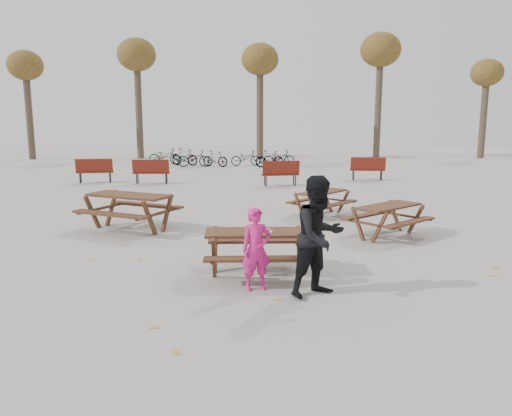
{
  "coord_description": "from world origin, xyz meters",
  "views": [
    {
      "loc": [
        -0.3,
        -8.39,
        2.71
      ],
      "look_at": [
        0.0,
        1.0,
        1.0
      ],
      "focal_mm": 35.0,
      "sensor_mm": 36.0,
      "label": 1
    }
  ],
  "objects_px": {
    "soda_bottle": "(259,229)",
    "child": "(256,249)",
    "picnic_table_north": "(130,212)",
    "main_picnic_table": "(258,242)",
    "food_tray": "(267,232)",
    "picnic_table_east": "(387,221)",
    "picnic_table_far": "(322,204)",
    "adult": "(319,236)"
  },
  "relations": [
    {
      "from": "soda_bottle",
      "to": "child",
      "type": "bearing_deg",
      "value": -95.88
    },
    {
      "from": "picnic_table_north",
      "to": "main_picnic_table",
      "type": "bearing_deg",
      "value": -23.22
    },
    {
      "from": "food_tray",
      "to": "picnic_table_east",
      "type": "bearing_deg",
      "value": 44.36
    },
    {
      "from": "soda_bottle",
      "to": "picnic_table_north",
      "type": "xyz_separation_m",
      "value": [
        -3.01,
        3.71,
        -0.41
      ]
    },
    {
      "from": "food_tray",
      "to": "picnic_table_east",
      "type": "relative_size",
      "value": 0.11
    },
    {
      "from": "food_tray",
      "to": "picnic_table_far",
      "type": "distance_m",
      "value": 5.68
    },
    {
      "from": "soda_bottle",
      "to": "picnic_table_east",
      "type": "bearing_deg",
      "value": 42.76
    },
    {
      "from": "food_tray",
      "to": "picnic_table_far",
      "type": "bearing_deg",
      "value": 71.23
    },
    {
      "from": "adult",
      "to": "picnic_table_north",
      "type": "height_order",
      "value": "adult"
    },
    {
      "from": "main_picnic_table",
      "to": "adult",
      "type": "bearing_deg",
      "value": -49.74
    },
    {
      "from": "adult",
      "to": "picnic_table_north",
      "type": "distance_m",
      "value": 6.09
    },
    {
      "from": "picnic_table_east",
      "to": "picnic_table_north",
      "type": "height_order",
      "value": "picnic_table_north"
    },
    {
      "from": "main_picnic_table",
      "to": "child",
      "type": "xyz_separation_m",
      "value": [
        -0.05,
        -0.78,
        0.08
      ]
    },
    {
      "from": "picnic_table_east",
      "to": "picnic_table_north",
      "type": "relative_size",
      "value": 0.83
    },
    {
      "from": "adult",
      "to": "picnic_table_east",
      "type": "relative_size",
      "value": 1.09
    },
    {
      "from": "adult",
      "to": "food_tray",
      "type": "bearing_deg",
      "value": 97.92
    },
    {
      "from": "picnic_table_east",
      "to": "picnic_table_far",
      "type": "height_order",
      "value": "picnic_table_east"
    },
    {
      "from": "food_tray",
      "to": "adult",
      "type": "height_order",
      "value": "adult"
    },
    {
      "from": "picnic_table_north",
      "to": "picnic_table_east",
      "type": "bearing_deg",
      "value": 18.73
    },
    {
      "from": "main_picnic_table",
      "to": "child",
      "type": "height_order",
      "value": "child"
    },
    {
      "from": "food_tray",
      "to": "child",
      "type": "height_order",
      "value": "child"
    },
    {
      "from": "soda_bottle",
      "to": "picnic_table_east",
      "type": "relative_size",
      "value": 0.1
    },
    {
      "from": "child",
      "to": "main_picnic_table",
      "type": "bearing_deg",
      "value": 71.01
    },
    {
      "from": "child",
      "to": "picnic_table_north",
      "type": "relative_size",
      "value": 0.65
    },
    {
      "from": "child",
      "to": "picnic_table_far",
      "type": "height_order",
      "value": "child"
    },
    {
      "from": "child",
      "to": "picnic_table_north",
      "type": "xyz_separation_m",
      "value": [
        -2.94,
        4.38,
        -0.22
      ]
    },
    {
      "from": "picnic_table_north",
      "to": "picnic_table_far",
      "type": "relative_size",
      "value": 1.27
    },
    {
      "from": "child",
      "to": "picnic_table_north",
      "type": "height_order",
      "value": "child"
    },
    {
      "from": "food_tray",
      "to": "soda_bottle",
      "type": "relative_size",
      "value": 1.06
    },
    {
      "from": "soda_bottle",
      "to": "adult",
      "type": "bearing_deg",
      "value": -46.83
    },
    {
      "from": "food_tray",
      "to": "adult",
      "type": "xyz_separation_m",
      "value": [
        0.75,
        -0.91,
        0.14
      ]
    },
    {
      "from": "food_tray",
      "to": "picnic_table_east",
      "type": "height_order",
      "value": "food_tray"
    },
    {
      "from": "main_picnic_table",
      "to": "adult",
      "type": "relative_size",
      "value": 0.97
    },
    {
      "from": "child",
      "to": "picnic_table_east",
      "type": "bearing_deg",
      "value": 33.02
    },
    {
      "from": "picnic_table_north",
      "to": "food_tray",
      "type": "bearing_deg",
      "value": -23.03
    },
    {
      "from": "main_picnic_table",
      "to": "soda_bottle",
      "type": "distance_m",
      "value": 0.29
    },
    {
      "from": "food_tray",
      "to": "picnic_table_north",
      "type": "distance_m",
      "value": 4.9
    },
    {
      "from": "soda_bottle",
      "to": "picnic_table_east",
      "type": "xyz_separation_m",
      "value": [
        3.06,
        2.83,
        -0.48
      ]
    },
    {
      "from": "child",
      "to": "adult",
      "type": "relative_size",
      "value": 0.71
    },
    {
      "from": "picnic_table_far",
      "to": "main_picnic_table",
      "type": "bearing_deg",
      "value": -157.26
    },
    {
      "from": "picnic_table_east",
      "to": "picnic_table_north",
      "type": "distance_m",
      "value": 6.14
    },
    {
      "from": "adult",
      "to": "picnic_table_far",
      "type": "bearing_deg",
      "value": 48.69
    }
  ]
}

